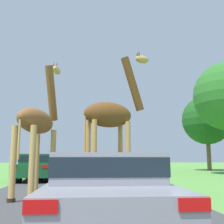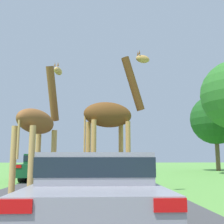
# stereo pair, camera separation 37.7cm
# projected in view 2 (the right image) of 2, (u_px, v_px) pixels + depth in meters

# --- Properties ---
(road) EXTENTS (6.67, 120.00, 0.00)m
(road) POSITION_uv_depth(u_px,v_px,m) (92.00, 170.00, 29.79)
(road) COLOR #424244
(road) RESTS_ON ground
(giraffe_near_road) EXTENTS (2.57, 1.27, 5.26)m
(giraffe_near_road) POSITION_uv_depth(u_px,v_px,m) (112.00, 118.00, 9.75)
(giraffe_near_road) COLOR tan
(giraffe_near_road) RESTS_ON ground
(giraffe_companion) EXTENTS (1.28, 2.94, 4.97)m
(giraffe_companion) POSITION_uv_depth(u_px,v_px,m) (38.00, 125.00, 9.36)
(giraffe_companion) COLOR tan
(giraffe_companion) RESTS_ON ground
(car_lead_maroon) EXTENTS (1.92, 4.04, 1.34)m
(car_lead_maroon) POSITION_uv_depth(u_px,v_px,m) (96.00, 190.00, 4.82)
(car_lead_maroon) COLOR gray
(car_lead_maroon) RESTS_ON ground
(car_queue_right) EXTENTS (1.82, 4.74, 1.42)m
(car_queue_right) POSITION_uv_depth(u_px,v_px,m) (103.00, 164.00, 23.60)
(car_queue_right) COLOR silver
(car_queue_right) RESTS_ON ground
(car_queue_left) EXTENTS (1.93, 4.77, 1.48)m
(car_queue_left) POSITION_uv_depth(u_px,v_px,m) (43.00, 166.00, 16.34)
(car_queue_left) COLOR #144C28
(car_queue_left) RESTS_ON ground
(car_far_ahead) EXTENTS (1.87, 4.45, 1.32)m
(car_far_ahead) POSITION_uv_depth(u_px,v_px,m) (112.00, 170.00, 12.84)
(car_far_ahead) COLOR #561914
(car_far_ahead) RESTS_ON ground
(tree_right_cluster) EXTENTS (5.09, 5.09, 7.72)m
(tree_right_cluster) POSITION_uv_depth(u_px,v_px,m) (215.00, 119.00, 28.66)
(tree_right_cluster) COLOR brown
(tree_right_cluster) RESTS_ON ground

